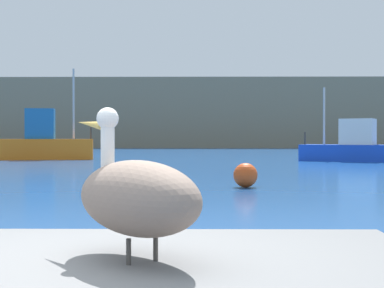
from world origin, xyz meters
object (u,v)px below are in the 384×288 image
at_px(fishing_boat_orange, 44,143).
at_px(fishing_boat_blue, 357,147).
at_px(mooring_buoy, 245,175).
at_px(pelican, 137,196).

distance_m(fishing_boat_orange, fishing_boat_blue, 17.93).
height_order(fishing_boat_blue, mooring_buoy, fishing_boat_blue).
height_order(fishing_boat_orange, mooring_buoy, fishing_boat_orange).
bearing_deg(fishing_boat_blue, mooring_buoy, 91.99).
bearing_deg(fishing_boat_orange, mooring_buoy, -70.42).
relative_size(pelican, mooring_buoy, 2.01).
bearing_deg(fishing_boat_orange, pelican, -83.36).
xyz_separation_m(pelican, fishing_boat_blue, (9.00, 27.93, -0.19)).
height_order(pelican, fishing_boat_orange, fishing_boat_orange).
xyz_separation_m(fishing_boat_blue, mooring_buoy, (-7.40, -16.29, -0.46)).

